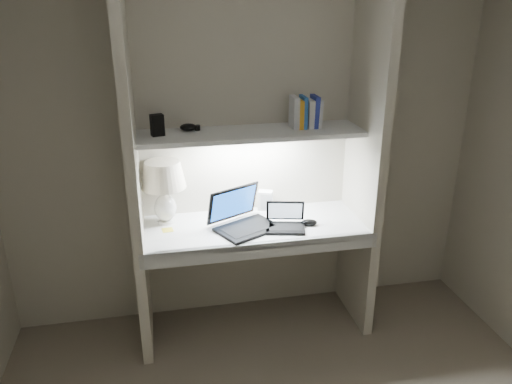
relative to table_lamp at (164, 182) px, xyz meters
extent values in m
cube|color=beige|center=(0.56, 0.13, 0.20)|extent=(3.20, 0.01, 2.50)
cube|color=beige|center=(-0.17, -0.14, 0.20)|extent=(0.06, 0.55, 2.50)
cube|color=beige|center=(1.29, -0.14, 0.20)|extent=(0.06, 0.55, 2.50)
cube|color=white|center=(0.56, -0.14, -0.30)|extent=(1.40, 0.55, 0.04)
cube|color=silver|center=(0.56, -0.40, -0.33)|extent=(1.46, 0.03, 0.10)
cube|color=silver|center=(0.56, -0.05, 0.30)|extent=(1.40, 0.36, 0.03)
cube|color=white|center=(0.56, -0.05, 0.28)|extent=(0.60, 0.04, 0.02)
cylinder|color=white|center=(0.00, 0.00, -0.27)|extent=(0.10, 0.10, 0.02)
ellipsoid|color=white|center=(0.00, 0.00, -0.18)|extent=(0.14, 0.14, 0.18)
cylinder|color=white|center=(0.00, 0.00, -0.07)|extent=(0.02, 0.02, 0.08)
sphere|color=#FFD899|center=(0.00, 0.00, 0.00)|extent=(0.04, 0.04, 0.04)
cube|color=black|center=(0.50, -0.22, -0.27)|extent=(0.45, 0.40, 0.02)
cube|color=black|center=(0.50, -0.22, -0.26)|extent=(0.36, 0.30, 0.00)
cube|color=black|center=(0.43, -0.08, -0.15)|extent=(0.36, 0.23, 0.23)
cube|color=blue|center=(0.43, -0.08, -0.15)|extent=(0.31, 0.19, 0.19)
cube|color=black|center=(0.73, -0.26, -0.27)|extent=(0.27, 0.22, 0.02)
cube|color=black|center=(0.73, -0.26, -0.26)|extent=(0.23, 0.16, 0.00)
cube|color=black|center=(0.76, -0.16, -0.19)|extent=(0.25, 0.10, 0.14)
cube|color=silver|center=(0.76, -0.16, -0.19)|extent=(0.22, 0.08, 0.11)
cube|color=silver|center=(0.68, 0.08, -0.21)|extent=(0.12, 0.10, 0.14)
ellipsoid|color=black|center=(0.90, -0.22, -0.26)|extent=(0.11, 0.09, 0.04)
torus|color=black|center=(0.71, -0.21, -0.28)|extent=(0.12, 0.12, 0.01)
cube|color=gold|center=(0.00, -0.12, -0.28)|extent=(0.08, 0.08, 0.00)
cube|color=silver|center=(1.00, -0.02, 0.40)|extent=(0.03, 0.13, 0.18)
cube|color=#26349A|center=(0.97, -0.02, 0.41)|extent=(0.04, 0.13, 0.20)
cube|color=silver|center=(0.94, -0.02, 0.40)|extent=(0.04, 0.13, 0.18)
cube|color=#2A65B7|center=(0.90, -0.02, 0.41)|extent=(0.02, 0.13, 0.20)
cube|color=gold|center=(0.87, -0.02, 0.40)|extent=(0.03, 0.13, 0.18)
cube|color=silver|center=(0.84, -0.02, 0.41)|extent=(0.04, 0.13, 0.20)
cube|color=black|center=(-0.01, -0.04, 0.38)|extent=(0.09, 0.07, 0.13)
ellipsoid|color=black|center=(0.17, 0.04, 0.34)|extent=(0.11, 0.09, 0.05)
camera|label=1|loc=(-0.02, -3.01, 1.09)|focal=35.00mm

